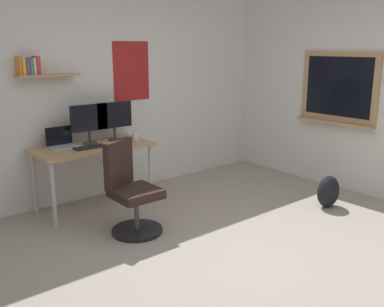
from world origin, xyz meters
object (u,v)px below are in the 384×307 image
(desk, at_px, (93,152))
(monitor_secondary, at_px, (114,118))
(laptop, at_px, (61,142))
(monitor_primary, at_px, (89,121))
(coffee_mug, at_px, (136,136))
(office_chair, at_px, (131,194))
(backpack, at_px, (328,191))
(keyboard, at_px, (90,147))
(computer_mouse, at_px, (112,143))

(desk, distance_m, monitor_secondary, 0.52)
(desk, xyz_separation_m, laptop, (-0.30, 0.16, 0.13))
(laptop, height_order, monitor_primary, monitor_primary)
(laptop, bearing_deg, desk, -27.90)
(monitor_secondary, relative_size, coffee_mug, 5.04)
(laptop, relative_size, monitor_secondary, 0.67)
(desk, relative_size, coffee_mug, 14.42)
(monitor_primary, distance_m, coffee_mug, 0.59)
(office_chair, distance_m, backpack, 2.35)
(laptop, bearing_deg, office_chair, -75.38)
(office_chair, relative_size, monitor_primary, 2.05)
(backpack, bearing_deg, keyboard, 142.96)
(office_chair, height_order, backpack, office_chair)
(keyboard, bearing_deg, office_chair, -87.49)
(keyboard, bearing_deg, backpack, -37.04)
(laptop, bearing_deg, computer_mouse, -25.35)
(laptop, bearing_deg, monitor_primary, -8.27)
(desk, relative_size, monitor_primary, 2.86)
(desk, xyz_separation_m, coffee_mug, (0.56, -0.03, 0.12))
(laptop, distance_m, keyboard, 0.34)
(computer_mouse, bearing_deg, keyboard, 180.00)
(backpack, bearing_deg, coffee_mug, 132.57)
(laptop, bearing_deg, monitor_secondary, -4.16)
(laptop, xyz_separation_m, monitor_primary, (0.33, -0.05, 0.22))
(desk, distance_m, coffee_mug, 0.58)
(desk, distance_m, computer_mouse, 0.25)
(monitor_primary, bearing_deg, office_chair, -93.85)
(monitor_secondary, height_order, backpack, monitor_secondary)
(computer_mouse, bearing_deg, monitor_primary, 132.88)
(monitor_secondary, distance_m, coffee_mug, 0.33)
(desk, height_order, backpack, desk)
(keyboard, distance_m, backpack, 2.82)
(monitor_primary, distance_m, monitor_secondary, 0.33)
(desk, height_order, laptop, laptop)
(office_chair, relative_size, coffee_mug, 10.33)
(monitor_primary, height_order, backpack, monitor_primary)
(monitor_primary, bearing_deg, desk, -106.81)
(keyboard, distance_m, computer_mouse, 0.28)
(monitor_primary, bearing_deg, keyboard, -117.10)
(monitor_secondary, relative_size, backpack, 1.21)
(backpack, bearing_deg, office_chair, 157.83)
(office_chair, distance_m, computer_mouse, 0.89)
(desk, bearing_deg, computer_mouse, -21.59)
(desk, relative_size, keyboard, 3.58)
(monitor_primary, distance_m, backpack, 2.92)
(monitor_primary, height_order, monitor_secondary, same)
(desk, relative_size, backpack, 3.47)
(monitor_secondary, relative_size, computer_mouse, 4.46)
(coffee_mug, xyz_separation_m, backpack, (1.57, -1.71, -0.60))
(office_chair, relative_size, computer_mouse, 9.13)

